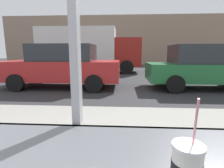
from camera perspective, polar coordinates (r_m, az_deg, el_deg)
name	(u,v)px	position (r m, az deg, el deg)	size (l,w,h in m)	color
ground_plane	(117,80)	(9.07, 1.62, 1.48)	(60.00, 60.00, 0.00)	#2D2D30
sidewalk_strip	(104,138)	(2.90, -2.66, -17.33)	(16.00, 2.80, 0.13)	gray
building_facade_far	(120,40)	(21.31, 2.77, 14.21)	(28.00, 1.20, 5.62)	gray
soda_cup_right	(187,166)	(0.66, 23.46, -23.71)	(0.10, 0.10, 0.31)	silver
parked_car_red	(63,66)	(7.29, -15.98, 5.82)	(4.62, 2.02, 1.72)	red
parked_car_green	(204,67)	(7.57, 28.18, 5.00)	(4.40, 1.91, 1.69)	#236B38
box_truck	(88,49)	(12.58, -8.01, 11.49)	(7.02, 2.44, 3.06)	silver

